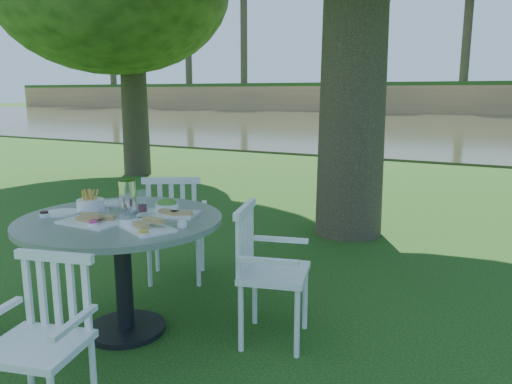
# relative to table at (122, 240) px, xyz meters

# --- Properties ---
(ground) EXTENTS (140.00, 140.00, 0.00)m
(ground) POSITION_rel_table_xyz_m (0.42, 1.02, -0.69)
(ground) COLOR #11380B
(ground) RESTS_ON ground
(table) EXTENTS (1.40, 1.40, 0.85)m
(table) POSITION_rel_table_xyz_m (0.00, 0.00, 0.00)
(table) COLOR black
(table) RESTS_ON ground
(chair_ne) EXTENTS (0.55, 0.58, 0.95)m
(chair_ne) POSITION_rel_table_xyz_m (0.91, 0.37, -0.13)
(chair_ne) COLOR white
(chair_ne) RESTS_ON ground
(chair_nw) EXTENTS (0.66, 0.65, 0.98)m
(chair_nw) POSITION_rel_table_xyz_m (-0.25, 0.94, -0.11)
(chair_nw) COLOR white
(chair_nw) RESTS_ON ground
(chair_se) EXTENTS (0.54, 0.52, 0.88)m
(chair_se) POSITION_rel_table_xyz_m (0.33, -0.93, -0.17)
(chair_se) COLOR white
(chair_se) RESTS_ON ground
(tableware) EXTENTS (1.15, 0.77, 0.24)m
(tableware) POSITION_rel_table_xyz_m (-0.03, 0.07, 0.21)
(tableware) COLOR white
(tableware) RESTS_ON table
(river) EXTENTS (100.00, 28.00, 0.12)m
(river) POSITION_rel_table_xyz_m (0.42, 24.02, -0.69)
(river) COLOR #31331E
(river) RESTS_ON ground
(far_bank) EXTENTS (100.00, 18.00, 15.20)m
(far_bank) POSITION_rel_table_xyz_m (0.69, 42.14, 6.56)
(far_bank) COLOR #9D7849
(far_bank) RESTS_ON ground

